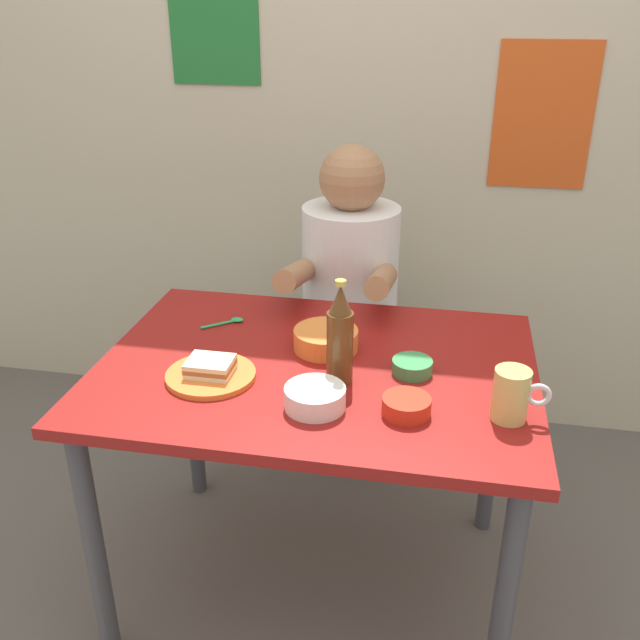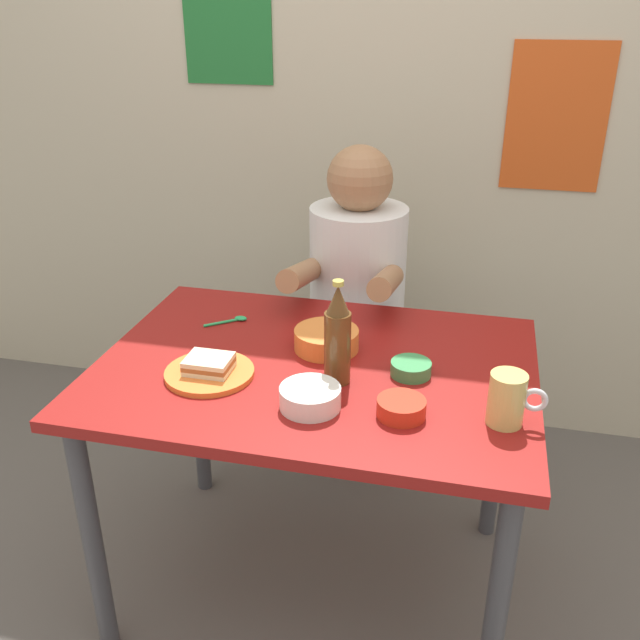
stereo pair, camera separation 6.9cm
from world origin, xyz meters
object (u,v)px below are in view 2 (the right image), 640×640
(dining_table, at_px, (316,395))
(sandwich, at_px, (209,364))
(plate_orange, at_px, (210,373))
(beer_mug, at_px, (508,399))
(stool, at_px, (355,377))
(person_seated, at_px, (357,269))
(dip_bowl_green, at_px, (411,369))
(beer_bottle, at_px, (338,337))

(dining_table, xyz_separation_m, sandwich, (-0.24, -0.12, 0.13))
(dining_table, height_order, sandwich, sandwich)
(plate_orange, relative_size, beer_mug, 1.75)
(stool, distance_m, person_seated, 0.42)
(sandwich, relative_size, dip_bowl_green, 1.10)
(stool, relative_size, beer_mug, 3.57)
(dining_table, bearing_deg, beer_mug, -19.27)
(person_seated, distance_m, plate_orange, 0.77)
(dining_table, relative_size, sandwich, 10.00)
(dip_bowl_green, bearing_deg, dining_table, 179.04)
(person_seated, relative_size, sandwich, 6.54)
(stool, distance_m, beer_bottle, 0.87)
(stool, xyz_separation_m, sandwich, (-0.23, -0.75, 0.42))
(stool, xyz_separation_m, beer_mug, (0.48, -0.79, 0.45))
(stool, bearing_deg, plate_orange, -107.12)
(beer_bottle, bearing_deg, dip_bowl_green, 21.30)
(stool, height_order, dip_bowl_green, dip_bowl_green)
(person_seated, bearing_deg, dip_bowl_green, -68.11)
(stool, relative_size, beer_bottle, 1.72)
(sandwich, bearing_deg, dip_bowl_green, 13.32)
(dining_table, bearing_deg, dip_bowl_green, -0.96)
(beer_mug, distance_m, dip_bowl_green, 0.28)
(sandwich, height_order, dip_bowl_green, sandwich)
(person_seated, relative_size, plate_orange, 3.27)
(plate_orange, bearing_deg, beer_mug, -3.68)
(person_seated, height_order, beer_mug, person_seated)
(stool, xyz_separation_m, dip_bowl_green, (0.25, -0.63, 0.41))
(stool, bearing_deg, beer_bottle, -83.48)
(dip_bowl_green, bearing_deg, person_seated, 111.89)
(beer_bottle, height_order, dip_bowl_green, beer_bottle)
(sandwich, bearing_deg, person_seated, 72.64)
(person_seated, distance_m, sandwich, 0.77)
(sandwich, xyz_separation_m, dip_bowl_green, (0.48, 0.11, -0.01))
(dining_table, relative_size, beer_bottle, 4.20)
(beer_bottle, distance_m, dip_bowl_green, 0.21)
(plate_orange, bearing_deg, beer_bottle, 8.69)
(beer_mug, bearing_deg, beer_bottle, 166.80)
(beer_bottle, bearing_deg, sandwich, -171.31)
(dining_table, bearing_deg, plate_orange, -153.78)
(beer_mug, height_order, beer_bottle, beer_bottle)
(plate_orange, xyz_separation_m, beer_bottle, (0.31, 0.05, 0.11))
(stool, xyz_separation_m, plate_orange, (-0.23, -0.75, 0.40))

